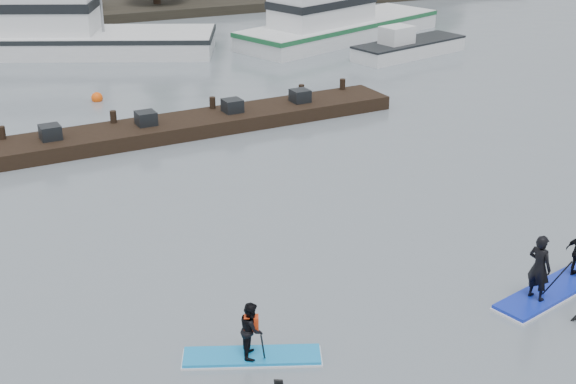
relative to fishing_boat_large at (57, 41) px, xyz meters
name	(u,v)px	position (x,y,z in m)	size (l,w,h in m)	color
ground	(399,334)	(2.29, -31.10, -0.67)	(160.00, 160.00, 0.00)	slate
far_shore	(66,12)	(2.29, 10.90, -0.37)	(70.00, 8.00, 0.60)	#2D281E
treeline	(66,16)	(2.29, 10.90, -0.67)	(60.00, 4.00, 8.00)	black
fishing_boat_large	(57,41)	(0.00, 0.00, 0.00)	(16.01, 10.05, 9.02)	white
fishing_boat_medium	(336,30)	(15.21, -2.95, -0.10)	(13.85, 8.35, 8.11)	white
skiff	(409,48)	(16.88, -8.15, -0.28)	(6.67, 2.00, 0.78)	white
floating_dock	(197,124)	(2.68, -15.68, -0.40)	(16.28, 2.17, 0.54)	black
buoy_c	(380,39)	(17.64, -3.77, -0.67)	(0.58, 0.58, 0.58)	#FF560C
buoy_b	(97,101)	(0.01, -10.01, -0.67)	(0.49, 0.49, 0.49)	#FF560C
paddleboard_solo	(252,339)	(-1.02, -30.67, -0.19)	(2.92, 1.70, 1.82)	#168BD6
paddleboard_duo	(556,272)	(6.65, -31.06, -0.12)	(3.82, 1.81, 2.20)	#1229B1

